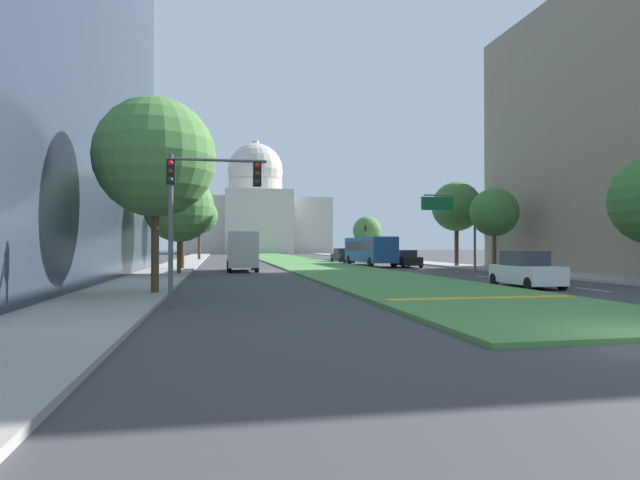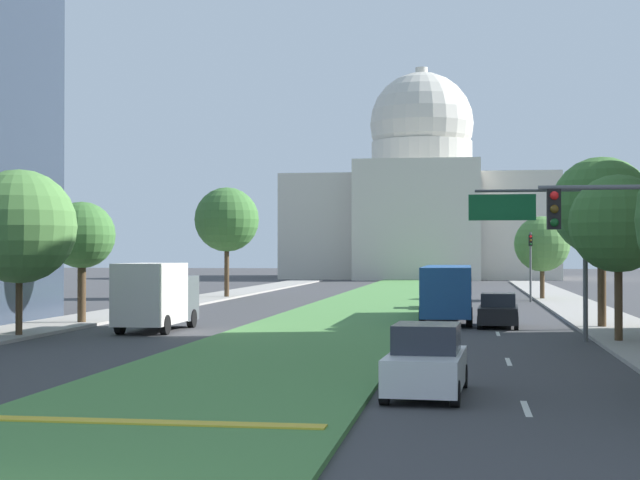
# 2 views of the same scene
# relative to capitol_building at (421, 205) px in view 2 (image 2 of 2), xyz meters

# --- Properties ---
(ground_plane) EXTENTS (291.37, 291.37, 0.00)m
(ground_plane) POSITION_rel_capitol_building_xyz_m (0.00, -65.42, -10.59)
(ground_plane) COLOR #3D3D3F
(grass_median) EXTENTS (8.37, 119.20, 0.14)m
(grass_median) POSITION_rel_capitol_building_xyz_m (0.00, -72.04, -10.52)
(grass_median) COLOR #4C8442
(grass_median) RESTS_ON ground_plane
(median_curb_nose) EXTENTS (7.54, 0.50, 0.04)m
(median_curb_nose) POSITION_rel_capitol_building_xyz_m (0.00, -123.56, -10.43)
(median_curb_nose) COLOR gold
(median_curb_nose) RESTS_ON grass_median
(lane_dashes_right) EXTENTS (0.16, 36.32, 0.01)m
(lane_dashes_right) POSITION_rel_capitol_building_xyz_m (7.98, -100.71, -10.58)
(lane_dashes_right) COLOR silver
(lane_dashes_right) RESTS_ON ground_plane
(sidewalk_left) EXTENTS (4.00, 119.20, 0.15)m
(sidewalk_left) POSITION_rel_capitol_building_xyz_m (-13.78, -78.67, -10.51)
(sidewalk_left) COLOR #9E9991
(sidewalk_left) RESTS_ON ground_plane
(sidewalk_right) EXTENTS (4.00, 119.20, 0.15)m
(sidewalk_right) POSITION_rel_capitol_building_xyz_m (13.78, -78.67, -10.51)
(sidewalk_right) COLOR #9E9991
(sidewalk_right) RESTS_ON ground_plane
(capitol_building) EXTENTS (38.12, 29.88, 30.96)m
(capitol_building) POSITION_rel_capitol_building_xyz_m (0.00, 0.00, 0.00)
(capitol_building) COLOR beige
(capitol_building) RESTS_ON ground_plane
(traffic_light_far_right) EXTENTS (0.28, 0.35, 5.20)m
(traffic_light_far_right) POSITION_rel_capitol_building_xyz_m (11.28, -69.08, -7.27)
(traffic_light_far_right) COLOR #515456
(traffic_light_far_right) RESTS_ON ground_plane
(overhead_guide_sign) EXTENTS (4.91, 0.20, 6.50)m
(overhead_guide_sign) POSITION_rel_capitol_building_xyz_m (9.75, -101.39, -5.97)
(overhead_guide_sign) COLOR #515456
(overhead_guide_sign) RESTS_ON ground_plane
(street_tree_left_mid) EXTENTS (4.93, 4.93, 7.29)m
(street_tree_left_mid) POSITION_rel_capitol_building_xyz_m (-12.50, -103.53, -5.77)
(street_tree_left_mid) COLOR #4C3823
(street_tree_left_mid) RESTS_ON ground_plane
(street_tree_right_mid) EXTENTS (3.97, 3.97, 6.85)m
(street_tree_right_mid) POSITION_rel_capitol_building_xyz_m (12.64, -102.47, -5.73)
(street_tree_right_mid) COLOR #4C3823
(street_tree_right_mid) RESTS_ON ground_plane
(street_tree_left_far) EXTENTS (3.41, 3.41, 6.29)m
(street_tree_left_far) POSITION_rel_capitol_building_xyz_m (-12.86, -95.77, -6.04)
(street_tree_left_far) COLOR #4C3823
(street_tree_left_far) RESTS_ON ground_plane
(street_tree_right_far) EXTENTS (4.80, 4.80, 8.30)m
(street_tree_right_far) POSITION_rel_capitol_building_xyz_m (13.00, -94.87, -4.71)
(street_tree_right_far) COLOR #4C3823
(street_tree_right_far) RESTS_ON ground_plane
(street_tree_left_distant) EXTENTS (5.18, 5.18, 8.93)m
(street_tree_left_distant) POSITION_rel_capitol_building_xyz_m (-12.50, -66.85, -4.26)
(street_tree_left_distant) COLOR #4C3823
(street_tree_left_distant) RESTS_ON ground_plane
(street_tree_right_distant) EXTENTS (4.29, 4.29, 6.51)m
(street_tree_right_distant) POSITION_rel_capitol_building_xyz_m (12.34, -66.17, -6.24)
(street_tree_right_distant) COLOR #4C3823
(street_tree_right_distant) RESTS_ON ground_plane
(sedan_lead_stopped) EXTENTS (2.13, 4.40, 1.84)m
(sedan_lead_stopped) POSITION_rel_capitol_building_xyz_m (5.56, -117.81, -9.73)
(sedan_lead_stopped) COLOR silver
(sedan_lead_stopped) RESTS_ON ground_plane
(sedan_midblock) EXTENTS (2.15, 4.58, 1.68)m
(sedan_midblock) POSITION_rel_capitol_building_xyz_m (8.14, -93.95, -9.80)
(sedan_midblock) COLOR black
(sedan_midblock) RESTS_ON ground_plane
(sedan_distant) EXTENTS (2.06, 4.69, 1.75)m
(sedan_distant) POSITION_rel_capitol_building_xyz_m (5.16, -80.04, -9.77)
(sedan_distant) COLOR black
(sedan_distant) RESTS_ON ground_plane
(box_truck_delivery) EXTENTS (2.40, 6.40, 3.20)m
(box_truck_delivery) POSITION_rel_capitol_building_xyz_m (-7.86, -98.98, -8.91)
(box_truck_delivery) COLOR #4C5156
(box_truck_delivery) RESTS_ON ground_plane
(city_bus) EXTENTS (2.62, 11.00, 2.95)m
(city_bus) POSITION_rel_capitol_building_xyz_m (5.55, -90.23, -8.82)
(city_bus) COLOR #1E4C8C
(city_bus) RESTS_ON ground_plane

